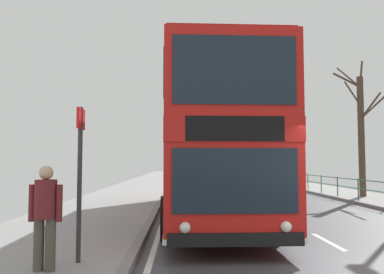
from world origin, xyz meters
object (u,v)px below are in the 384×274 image
at_px(pedestrian_companion, 45,211).
at_px(bare_tree_far_00, 361,128).
at_px(background_bus_far_lane, 253,165).
at_px(bus_stop_sign_near, 80,166).
at_px(double_decker_bus_main, 207,147).

relative_size(pedestrian_companion, bare_tree_far_00, 0.23).
relative_size(background_bus_far_lane, bus_stop_sign_near, 3.85).
xyz_separation_m(bus_stop_sign_near, bare_tree_far_00, (10.79, 12.80, 1.78)).
distance_m(double_decker_bus_main, pedestrian_companion, 7.24).
bearing_deg(pedestrian_companion, double_decker_bus_main, 65.45).
bearing_deg(bare_tree_far_00, bus_stop_sign_near, -130.14).
bearing_deg(double_decker_bus_main, bus_stop_sign_near, -113.42).
height_order(background_bus_far_lane, bare_tree_far_00, bare_tree_far_00).
xyz_separation_m(double_decker_bus_main, background_bus_far_lane, (5.57, 22.54, -0.71)).
bearing_deg(pedestrian_companion, bare_tree_far_00, 50.03).
distance_m(pedestrian_companion, bus_stop_sign_near, 0.97).
xyz_separation_m(double_decker_bus_main, pedestrian_companion, (-2.96, -6.49, -1.27)).
distance_m(background_bus_far_lane, bare_tree_far_00, 16.02).
relative_size(double_decker_bus_main, bare_tree_far_00, 1.61).
bearing_deg(double_decker_bus_main, pedestrian_companion, -114.55).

